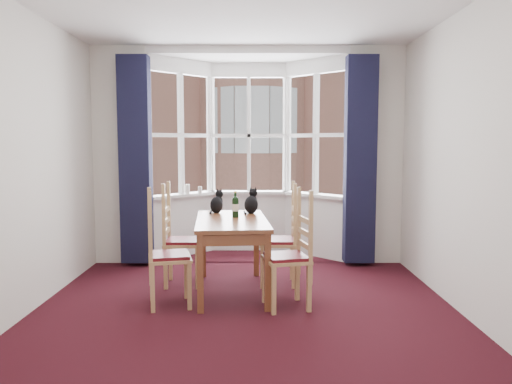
{
  "coord_description": "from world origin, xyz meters",
  "views": [
    {
      "loc": [
        0.1,
        -4.24,
        1.58
      ],
      "look_at": [
        0.1,
        1.05,
        1.05
      ],
      "focal_mm": 35.0,
      "sensor_mm": 36.0,
      "label": 1
    }
  ],
  "objects_px": {
    "chair_right_far": "(286,242)",
    "wine_bottle": "(235,206)",
    "cat_right": "(251,203)",
    "candle_short": "(200,190)",
    "chair_right_near": "(295,258)",
    "dining_table": "(232,229)",
    "candle_tall": "(187,189)",
    "chair_left_far": "(175,243)",
    "chair_left_near": "(160,258)",
    "cat_left": "(217,203)"
  },
  "relations": [
    {
      "from": "cat_left",
      "to": "cat_right",
      "type": "height_order",
      "value": "cat_right"
    },
    {
      "from": "chair_left_far",
      "to": "dining_table",
      "type": "bearing_deg",
      "value": -23.88
    },
    {
      "from": "chair_right_far",
      "to": "candle_short",
      "type": "distance_m",
      "value": 1.85
    },
    {
      "from": "chair_right_near",
      "to": "candle_short",
      "type": "distance_m",
      "value": 2.51
    },
    {
      "from": "cat_right",
      "to": "wine_bottle",
      "type": "distance_m",
      "value": 0.35
    },
    {
      "from": "chair_right_far",
      "to": "cat_left",
      "type": "relative_size",
      "value": 3.3
    },
    {
      "from": "candle_tall",
      "to": "chair_left_near",
      "type": "bearing_deg",
      "value": -89.43
    },
    {
      "from": "chair_right_far",
      "to": "candle_tall",
      "type": "height_order",
      "value": "candle_tall"
    },
    {
      "from": "chair_right_far",
      "to": "wine_bottle",
      "type": "bearing_deg",
      "value": -162.18
    },
    {
      "from": "candle_tall",
      "to": "dining_table",
      "type": "bearing_deg",
      "value": -67.81
    },
    {
      "from": "cat_right",
      "to": "chair_right_far",
      "type": "bearing_deg",
      "value": -18.24
    },
    {
      "from": "cat_right",
      "to": "candle_tall",
      "type": "height_order",
      "value": "cat_right"
    },
    {
      "from": "candle_tall",
      "to": "chair_right_near",
      "type": "bearing_deg",
      "value": -58.5
    },
    {
      "from": "chair_left_near",
      "to": "cat_left",
      "type": "relative_size",
      "value": 3.3
    },
    {
      "from": "cat_left",
      "to": "candle_tall",
      "type": "bearing_deg",
      "value": 112.34
    },
    {
      "from": "cat_right",
      "to": "wine_bottle",
      "type": "bearing_deg",
      "value": -119.02
    },
    {
      "from": "dining_table",
      "to": "cat_left",
      "type": "relative_size",
      "value": 5.05
    },
    {
      "from": "candle_tall",
      "to": "candle_short",
      "type": "distance_m",
      "value": 0.17
    },
    {
      "from": "candle_tall",
      "to": "chair_right_far",
      "type": "bearing_deg",
      "value": -47.31
    },
    {
      "from": "chair_right_near",
      "to": "chair_left_near",
      "type": "bearing_deg",
      "value": 179.13
    },
    {
      "from": "dining_table",
      "to": "chair_right_far",
      "type": "height_order",
      "value": "chair_right_far"
    },
    {
      "from": "dining_table",
      "to": "chair_left_near",
      "type": "relative_size",
      "value": 1.53
    },
    {
      "from": "dining_table",
      "to": "chair_left_far",
      "type": "xyz_separation_m",
      "value": [
        -0.64,
        0.28,
        -0.21
      ]
    },
    {
      "from": "dining_table",
      "to": "wine_bottle",
      "type": "distance_m",
      "value": 0.26
    },
    {
      "from": "wine_bottle",
      "to": "candle_short",
      "type": "height_order",
      "value": "wine_bottle"
    },
    {
      "from": "candle_short",
      "to": "cat_left",
      "type": "bearing_deg",
      "value": -75.21
    },
    {
      "from": "chair_right_far",
      "to": "candle_short",
      "type": "xyz_separation_m",
      "value": [
        -1.11,
        1.41,
        0.45
      ]
    },
    {
      "from": "wine_bottle",
      "to": "cat_left",
      "type": "bearing_deg",
      "value": 122.94
    },
    {
      "from": "cat_left",
      "to": "dining_table",
      "type": "bearing_deg",
      "value": -68.19
    },
    {
      "from": "dining_table",
      "to": "candle_short",
      "type": "relative_size",
      "value": 14.19
    },
    {
      "from": "chair_left_far",
      "to": "cat_right",
      "type": "bearing_deg",
      "value": 9.84
    },
    {
      "from": "chair_right_near",
      "to": "chair_right_far",
      "type": "height_order",
      "value": "same"
    },
    {
      "from": "chair_right_far",
      "to": "cat_right",
      "type": "bearing_deg",
      "value": 161.76
    },
    {
      "from": "dining_table",
      "to": "chair_left_far",
      "type": "distance_m",
      "value": 0.73
    },
    {
      "from": "cat_left",
      "to": "wine_bottle",
      "type": "distance_m",
      "value": 0.41
    },
    {
      "from": "candle_short",
      "to": "chair_right_near",
      "type": "bearing_deg",
      "value": -62.25
    },
    {
      "from": "chair_right_far",
      "to": "cat_left",
      "type": "xyz_separation_m",
      "value": [
        -0.78,
        0.17,
        0.41
      ]
    },
    {
      "from": "dining_table",
      "to": "chair_right_far",
      "type": "bearing_deg",
      "value": 27.42
    },
    {
      "from": "cat_right",
      "to": "wine_bottle",
      "type": "xyz_separation_m",
      "value": [
        -0.17,
        -0.3,
        0.01
      ]
    },
    {
      "from": "chair_left_far",
      "to": "candle_short",
      "type": "distance_m",
      "value": 1.51
    },
    {
      "from": "chair_right_near",
      "to": "cat_right",
      "type": "bearing_deg",
      "value": 115.5
    },
    {
      "from": "chair_right_far",
      "to": "chair_left_near",
      "type": "bearing_deg",
      "value": -149.08
    },
    {
      "from": "chair_right_near",
      "to": "candle_short",
      "type": "xyz_separation_m",
      "value": [
        -1.15,
        2.19,
        0.45
      ]
    },
    {
      "from": "chair_left_far",
      "to": "cat_left",
      "type": "xyz_separation_m",
      "value": [
        0.45,
        0.19,
        0.41
      ]
    },
    {
      "from": "chair_left_near",
      "to": "chair_right_far",
      "type": "bearing_deg",
      "value": 30.92
    },
    {
      "from": "chair_right_far",
      "to": "cat_right",
      "type": "height_order",
      "value": "cat_right"
    },
    {
      "from": "chair_right_near",
      "to": "wine_bottle",
      "type": "bearing_deg",
      "value": 135.15
    },
    {
      "from": "chair_right_near",
      "to": "chair_right_far",
      "type": "distance_m",
      "value": 0.77
    },
    {
      "from": "dining_table",
      "to": "cat_left",
      "type": "distance_m",
      "value": 0.55
    },
    {
      "from": "chair_right_near",
      "to": "cat_left",
      "type": "distance_m",
      "value": 1.32
    }
  ]
}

